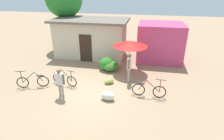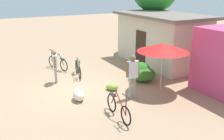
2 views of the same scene
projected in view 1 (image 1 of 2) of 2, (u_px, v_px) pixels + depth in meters
The scene contains 13 objects.
ground_plane at pixel (88, 92), 9.75m from camera, with size 60.00×60.00×0.00m, color #A28364.
building_low at pixel (91, 37), 14.45m from camera, with size 5.70×3.24×2.87m.
shop_pink at pixel (160, 42), 13.67m from camera, with size 3.20×2.80×2.70m, color #CE4272.
hedge_bush_front_left at pixel (106, 64), 12.25m from camera, with size 0.95×0.95×0.84m, color #2A7C24.
hedge_bush_front_right at pixel (110, 66), 12.23m from camera, with size 1.04×1.22×0.65m, color #327426.
market_umbrella at pixel (130, 43), 11.39m from camera, with size 2.17×2.17×2.06m.
bicycle_leftmost at pixel (33, 81), 10.13m from camera, with size 1.62×0.61×1.00m.
bicycle_near_pile at pixel (65, 79), 10.35m from camera, with size 1.56×0.36×0.95m.
bicycle_center_loaded at pixel (149, 90), 9.25m from camera, with size 1.70×0.15×1.02m.
banana_pile_on_ground at pixel (109, 81), 10.60m from camera, with size 0.65×0.61×0.30m.
produce_sack at pixel (108, 96), 9.04m from camera, with size 0.70×0.44×0.44m, color silver.
person_vendor at pixel (129, 65), 10.30m from camera, with size 0.23×0.58×1.78m.
person_bystander at pixel (60, 81), 8.93m from camera, with size 0.56×0.30×1.55m.
Camera 1 is at (2.88, -8.00, 5.09)m, focal length 29.72 mm.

